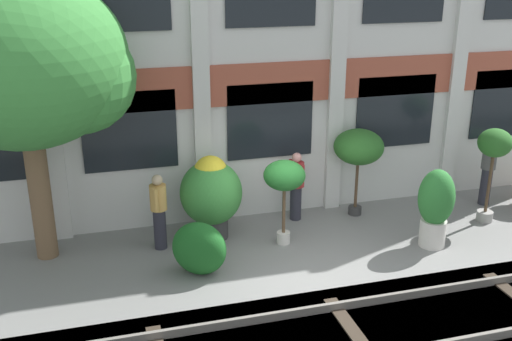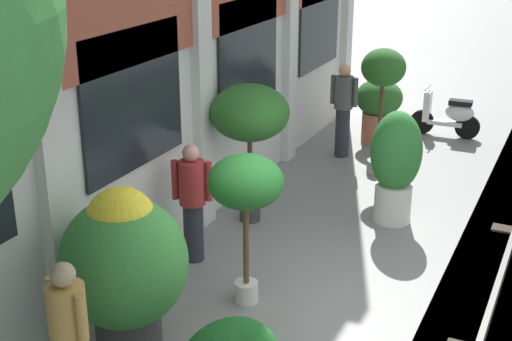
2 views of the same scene
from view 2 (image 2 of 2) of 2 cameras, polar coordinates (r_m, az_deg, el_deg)
The scene contains 11 objects.
ground_plane at distance 8.42m, azimuth 5.67°, elevation -11.26°, with size 80.00×80.00×0.00m, color slate.
potted_plant_terracotta_small at distance 7.95m, azimuth -0.83°, elevation -1.35°, with size 0.86×0.86×1.83m.
potted_plant_low_pan at distance 12.09m, azimuth 10.12°, elevation 7.40°, with size 0.74×0.74×2.18m.
potted_plant_stone_basin at distance 10.43m, azimuth 11.12°, elevation 0.87°, with size 0.74×0.74×1.69m.
potted_plant_glazed_jar at distance 14.02m, azimuth 9.78°, elevation 5.12°, with size 0.91×0.91×1.25m.
potted_plant_fluted_column at distance 7.39m, azimuth -10.53°, elevation -7.24°, with size 1.32×1.32×1.83m.
potted_plant_tall_urn at distance 10.06m, azimuth -0.51°, elevation 4.49°, with size 1.13×1.13×2.06m.
scooter_near_curb at distance 14.73m, azimuth 15.17°, elevation 4.28°, with size 0.50×1.38×0.98m.
resident_by_doorway at distance 6.60m, azimuth -14.66°, elevation -12.93°, with size 0.34×0.51×1.62m.
resident_watching_tracks at distance 9.18m, azimuth -5.11°, elevation -2.33°, with size 0.34×0.51×1.60m.
resident_near_plants at distance 13.07m, azimuth 7.00°, elevation 5.02°, with size 0.34×0.53×1.72m.
Camera 2 is at (-6.75, -2.32, 4.46)m, focal length 50.00 mm.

